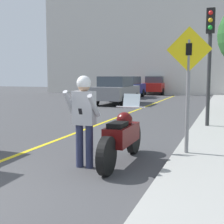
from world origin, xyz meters
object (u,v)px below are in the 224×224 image
Objects in this scene: parked_car_grey at (116,90)px; parked_car_red at (156,85)px; motorcycle at (122,137)px; traffic_light at (210,45)px; person_biker at (84,112)px; crossing_sign at (188,78)px; parked_car_blue at (128,87)px.

parked_car_red is (0.10, 11.09, 0.00)m from parked_car_grey.
parked_car_red is at bearing 100.48° from motorcycle.
parked_car_red is at bearing 106.88° from traffic_light.
parked_car_red is (-3.76, 23.92, -0.19)m from person_biker.
crossing_sign is (1.70, 1.38, 0.61)m from person_biker.
motorcycle is 13.05m from parked_car_grey.
person_biker is 0.46× the size of traffic_light.
parked_car_red is at bearing 89.51° from parked_car_grey.
traffic_light is (0.20, 3.89, 1.01)m from crossing_sign.
traffic_light is 15.16m from parked_car_blue.
parked_car_blue is (-6.61, 17.31, -0.80)m from crossing_sign.
motorcycle is 1.37× the size of person_biker.
parked_car_grey is (-4.42, 12.28, 0.33)m from motorcycle.
person_biker reaches higher than parked_car_grey.
parked_car_blue and parked_car_red have the same top height.
parked_car_grey and parked_car_red have the same top height.
parked_car_red reaches higher than motorcycle.
crossing_sign is at bearing -64.10° from parked_car_grey.
motorcycle is at bearing -105.83° from traffic_light.
parked_car_blue reaches higher than motorcycle.
crossing_sign is 18.55m from parked_car_blue.
crossing_sign is at bearing -69.11° from parked_car_blue.
parked_car_blue is at bearing 106.76° from motorcycle.
traffic_light reaches higher than parked_car_grey.
crossing_sign is 0.61× the size of parked_car_blue.
parked_car_blue is at bearing 116.88° from traffic_light.
crossing_sign reaches higher than parked_car_grey.
motorcycle is 1.81m from crossing_sign.
traffic_light is (1.34, 4.72, 2.15)m from motorcycle.
parked_car_grey is 1.00× the size of parked_car_blue.
person_biker is 19.33m from parked_car_blue.
traffic_light reaches higher than parked_car_red.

